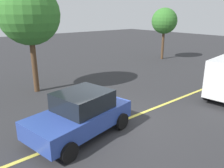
{
  "coord_description": "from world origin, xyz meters",
  "views": [
    {
      "loc": [
        -5.39,
        -6.36,
        4.37
      ],
      "look_at": [
        0.48,
        0.74,
        1.44
      ],
      "focal_mm": 36.23,
      "sensor_mm": 36.0,
      "label": 1
    }
  ],
  "objects": [
    {
      "name": "ground_plane",
      "position": [
        0.0,
        0.0,
        0.0
      ],
      "size": [
        80.0,
        80.0,
        0.0
      ],
      "primitive_type": "plane",
      "color": "#2D2D30"
    },
    {
      "name": "tree_centre_verge",
      "position": [
        12.4,
        7.45,
        3.59
      ],
      "size": [
        2.38,
        2.38,
        4.81
      ],
      "color": "#513823",
      "rests_on": "ground_plane"
    },
    {
      "name": "lane_marking_centre",
      "position": [
        3.0,
        0.0,
        0.01
      ],
      "size": [
        28.0,
        0.16,
        0.01
      ],
      "primitive_type": "cube",
      "color": "#E0D14C"
    },
    {
      "name": "car_blue_near_curb",
      "position": [
        -1.46,
        0.21,
        0.82
      ],
      "size": [
        4.19,
        2.67,
        1.64
      ],
      "color": "#2D479E",
      "rests_on": "ground_plane"
    },
    {
      "name": "tree_left_verge",
      "position": [
        -0.85,
        5.98,
        4.25
      ],
      "size": [
        3.24,
        3.24,
        5.9
      ],
      "color": "#513823",
      "rests_on": "ground_plane"
    }
  ]
}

